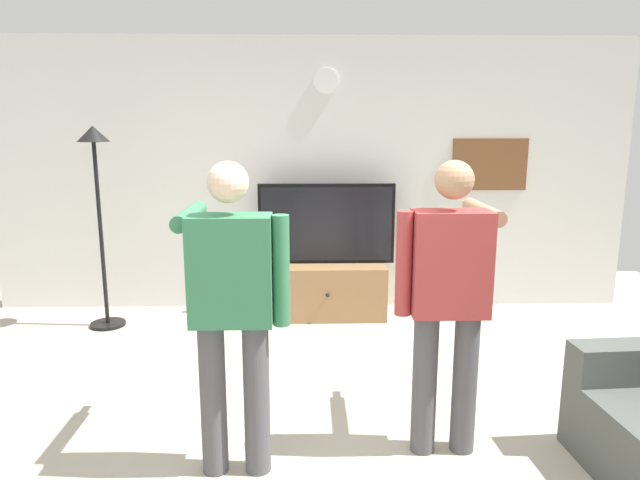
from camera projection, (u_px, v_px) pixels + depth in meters
name	position (u px, v px, depth m)	size (l,w,h in m)	color
ground_plane	(318.00, 473.00, 3.09)	(8.40, 8.40, 0.00)	#B2A893
back_wall	(311.00, 176.00, 5.71)	(6.40, 0.10, 2.70)	silver
tv_stand	(327.00, 289.00, 5.59)	(1.14, 0.56, 0.52)	#997047
television	(327.00, 224.00, 5.50)	(1.32, 0.07, 0.78)	black
wall_clock	(326.00, 81.00, 5.46)	(0.24, 0.24, 0.03)	white
framed_picture	(490.00, 164.00, 5.67)	(0.75, 0.04, 0.51)	brown
floor_lamp	(97.00, 185.00, 5.07)	(0.32, 0.32, 1.85)	black
person_standing_nearer_lamp	(232.00, 302.00, 2.94)	(0.60, 0.78, 1.69)	#4C4C51
person_standing_nearer_couch	(448.00, 292.00, 3.13)	(0.60, 0.78, 1.68)	#4C4C51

